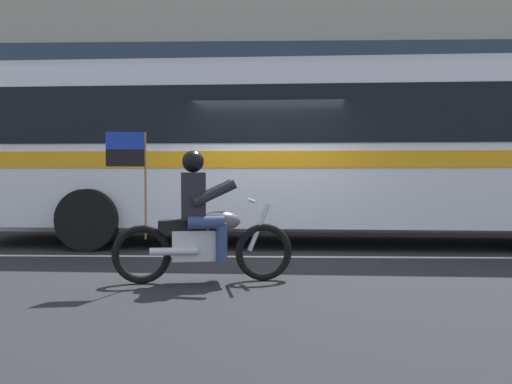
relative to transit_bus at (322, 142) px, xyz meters
The scene contains 7 objects.
ground_plane 2.44m from the transit_bus, 129.64° to the right, with size 60.00×60.00×0.00m, color black.
sidewalk_curb 4.42m from the transit_bus, 104.22° to the left, with size 28.00×3.80×0.15m, color #B7B2A8.
lane_center_stripe 2.78m from the transit_bus, 118.88° to the right, with size 26.60×0.14×0.01m, color silver.
office_building_facade 7.62m from the transit_bus, 99.08° to the left, with size 28.00×0.89×12.42m.
transit_bus is the anchor object (origin of this frame).
motorcycle_with_rider 4.47m from the transit_bus, 113.91° to the right, with size 2.17×0.73×1.78m.
fire_hydrant 6.64m from the transit_bus, 154.72° to the left, with size 0.22×0.30×0.75m.
Camera 1 is at (0.12, -9.57, 1.29)m, focal length 40.73 mm.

